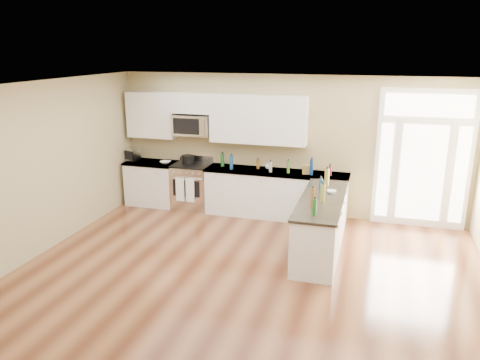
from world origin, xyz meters
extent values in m
plane|color=#502816|center=(0.00, 0.00, 0.00)|extent=(8.00, 8.00, 0.00)
plane|color=tan|center=(0.00, 4.00, 1.40)|extent=(7.00, 0.00, 7.00)
plane|color=white|center=(0.00, 0.00, 2.80)|extent=(8.00, 8.00, 0.00)
cube|color=white|center=(-2.87, 3.69, 0.45)|extent=(1.06, 0.62, 0.90)
cube|color=black|center=(-2.87, 3.69, 0.05)|extent=(1.02, 0.52, 0.10)
cube|color=black|center=(-2.87, 3.69, 0.92)|extent=(1.10, 0.66, 0.04)
cube|color=white|center=(-0.16, 3.69, 0.45)|extent=(2.81, 0.62, 0.90)
cube|color=black|center=(-0.16, 3.69, 0.05)|extent=(2.77, 0.52, 0.10)
cube|color=black|center=(-0.16, 3.69, 0.92)|extent=(2.85, 0.66, 0.04)
cube|color=white|center=(0.93, 2.24, 0.45)|extent=(0.65, 2.28, 0.90)
cube|color=black|center=(0.93, 2.24, 0.05)|extent=(0.61, 2.18, 0.10)
cube|color=black|center=(0.93, 2.24, 0.92)|extent=(0.69, 2.32, 0.04)
cube|color=white|center=(-2.88, 3.83, 1.93)|extent=(1.04, 0.33, 0.95)
cube|color=white|center=(-0.57, 3.83, 1.93)|extent=(1.94, 0.33, 0.95)
cube|color=white|center=(-1.95, 3.83, 2.20)|extent=(0.82, 0.33, 0.40)
cube|color=silver|center=(-1.95, 3.80, 1.76)|extent=(0.78, 0.40, 0.42)
cube|color=black|center=(-2.01, 3.59, 1.76)|extent=(0.56, 0.01, 0.32)
cube|color=white|center=(2.55, 3.96, 1.30)|extent=(1.70, 0.08, 2.60)
cube|color=white|center=(2.55, 3.91, 1.05)|extent=(0.78, 0.02, 1.80)
cube|color=white|center=(1.89, 3.91, 1.05)|extent=(0.22, 0.02, 1.80)
cube|color=white|center=(3.21, 3.91, 1.05)|extent=(0.22, 0.02, 1.80)
cube|color=white|center=(2.55, 3.91, 2.30)|extent=(1.50, 0.02, 0.40)
cube|color=silver|center=(-1.95, 3.69, 0.46)|extent=(0.76, 0.63, 0.92)
cube|color=black|center=(-1.95, 3.69, 0.94)|extent=(0.76, 0.60, 0.03)
cube|color=silver|center=(-1.95, 3.99, 1.01)|extent=(0.76, 0.04, 0.14)
cube|color=black|center=(-1.95, 3.37, 0.52)|extent=(0.58, 0.01, 0.34)
cylinder|color=silver|center=(-1.95, 3.35, 0.74)|extent=(0.70, 0.02, 0.02)
cube|color=white|center=(-2.07, 3.34, 0.50)|extent=(0.18, 0.02, 0.50)
cube|color=white|center=(-1.85, 3.34, 0.50)|extent=(0.18, 0.02, 0.50)
cylinder|color=black|center=(-2.05, 3.74, 1.05)|extent=(0.32, 0.32, 0.19)
cube|color=silver|center=(-3.35, 3.72, 1.07)|extent=(0.36, 0.32, 0.26)
cube|color=brown|center=(0.47, 3.68, 1.02)|extent=(0.22, 0.17, 0.17)
imported|color=white|center=(-2.53, 3.65, 0.97)|extent=(0.24, 0.24, 0.05)
imported|color=white|center=(1.04, 2.56, 0.96)|extent=(0.17, 0.17, 0.05)
imported|color=white|center=(-0.35, 3.83, 0.98)|extent=(0.13, 0.13, 0.09)
cylinder|color=#19591E|center=(-1.30, 3.78, 1.07)|extent=(0.08, 0.08, 0.26)
cylinder|color=navy|center=(-1.05, 3.59, 1.08)|extent=(0.07, 0.07, 0.28)
cylinder|color=brown|center=(0.84, 1.70, 1.10)|extent=(0.06, 0.06, 0.32)
cylinder|color=olive|center=(0.95, 2.05, 1.08)|extent=(0.08, 0.08, 0.29)
cylinder|color=#26727F|center=(0.90, 2.35, 1.05)|extent=(0.06, 0.06, 0.22)
cylinder|color=#591919|center=(0.90, 3.67, 1.04)|extent=(0.06, 0.06, 0.19)
cylinder|color=#B2B2B7|center=(-0.25, 3.60, 1.04)|extent=(0.06, 0.06, 0.21)
cylinder|color=navy|center=(0.55, 3.61, 1.09)|extent=(0.07, 0.07, 0.31)
cylinder|color=#3F7226|center=(0.10, 3.62, 1.06)|extent=(0.06, 0.06, 0.24)
cylinder|color=#19591E|center=(0.91, 1.40, 1.06)|extent=(0.06, 0.06, 0.25)
cylinder|color=navy|center=(0.84, 2.70, 1.04)|extent=(0.06, 0.06, 0.20)
cylinder|color=brown|center=(-0.55, 3.79, 1.03)|extent=(0.06, 0.06, 0.19)
cylinder|color=olive|center=(0.91, 3.00, 1.09)|extent=(0.08, 0.08, 0.30)
camera|label=1|loc=(1.69, -5.07, 3.32)|focal=35.00mm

